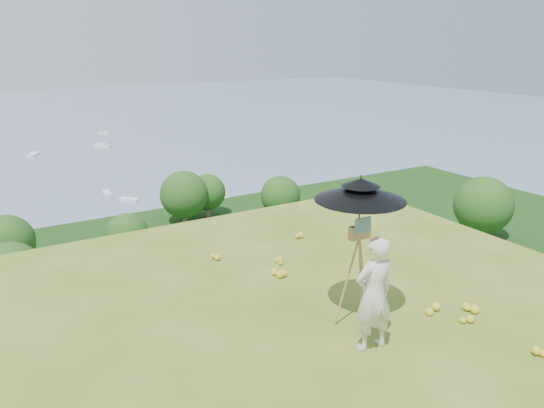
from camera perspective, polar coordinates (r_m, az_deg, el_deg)
shoreline_tier at (r=88.23m, az=-26.29°, el=-11.58°), size 170.00×28.00×8.00m
slope_trees at (r=43.10m, az=-24.88°, el=-10.51°), size 110.00×50.00×6.00m
harbor_town at (r=85.49m, az=-26.87°, el=-7.74°), size 110.00×22.00×5.00m
painter at (r=7.02m, az=10.89°, el=-9.50°), size 0.60×0.41×1.57m
field_easel at (r=7.52m, az=9.17°, el=-7.25°), size 0.63×0.63×1.64m
sun_umbrella at (r=7.21m, az=9.41°, el=-0.20°), size 1.38×1.38×0.86m
painter_cap at (r=6.73m, az=11.25°, el=-3.84°), size 0.21×0.24×0.10m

